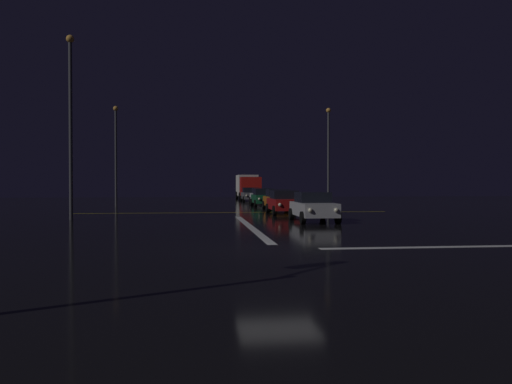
{
  "coord_description": "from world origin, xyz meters",
  "views": [
    {
      "loc": [
        -2.5,
        -15.47,
        2.04
      ],
      "look_at": [
        0.7,
        11.95,
        1.57
      ],
      "focal_mm": 35.81,
      "sensor_mm": 36.0,
      "label": 1
    }
  ],
  "objects_px": {
    "sedan_orange": "(278,199)",
    "sedan_white": "(261,196)",
    "sedan_silver": "(313,207)",
    "streetlamp_right_far": "(328,149)",
    "streetlamp_left_far": "(116,149)",
    "sedan_green": "(264,197)",
    "box_truck": "(248,186)",
    "streetlamp_left_near": "(71,115)",
    "sedan_gray": "(251,194)",
    "sedan_red": "(284,202)"
  },
  "relations": [
    {
      "from": "sedan_green",
      "to": "streetlamp_left_near",
      "type": "distance_m",
      "value": 20.39
    },
    {
      "from": "sedan_gray",
      "to": "box_truck",
      "type": "bearing_deg",
      "value": 86.59
    },
    {
      "from": "box_truck",
      "to": "streetlamp_left_near",
      "type": "distance_m",
      "value": 36.69
    },
    {
      "from": "sedan_orange",
      "to": "streetlamp_left_far",
      "type": "height_order",
      "value": "streetlamp_left_far"
    },
    {
      "from": "sedan_green",
      "to": "streetlamp_left_far",
      "type": "relative_size",
      "value": 0.5
    },
    {
      "from": "sedan_gray",
      "to": "streetlamp_left_far",
      "type": "bearing_deg",
      "value": -140.71
    },
    {
      "from": "sedan_red",
      "to": "streetlamp_left_far",
      "type": "xyz_separation_m",
      "value": [
        -12.69,
        12.36,
        4.25
      ]
    },
    {
      "from": "box_truck",
      "to": "streetlamp_left_far",
      "type": "height_order",
      "value": "streetlamp_left_far"
    },
    {
      "from": "sedan_gray",
      "to": "streetlamp_right_far",
      "type": "bearing_deg",
      "value": -60.26
    },
    {
      "from": "sedan_orange",
      "to": "sedan_gray",
      "type": "distance_m",
      "value": 17.58
    },
    {
      "from": "streetlamp_left_far",
      "to": "streetlamp_right_far",
      "type": "relative_size",
      "value": 0.98
    },
    {
      "from": "sedan_orange",
      "to": "sedan_white",
      "type": "relative_size",
      "value": 1.0
    },
    {
      "from": "sedan_gray",
      "to": "sedan_silver",
      "type": "bearing_deg",
      "value": -89.56
    },
    {
      "from": "sedan_white",
      "to": "sedan_gray",
      "type": "xyz_separation_m",
      "value": [
        -0.39,
        6.11,
        0.0
      ]
    },
    {
      "from": "sedan_green",
      "to": "sedan_red",
      "type": "bearing_deg",
      "value": -90.64
    },
    {
      "from": "sedan_green",
      "to": "streetlamp_left_far",
      "type": "xyz_separation_m",
      "value": [
        -12.82,
        0.96,
        4.25
      ]
    },
    {
      "from": "sedan_orange",
      "to": "streetlamp_left_far",
      "type": "distance_m",
      "value": 15.5
    },
    {
      "from": "sedan_green",
      "to": "streetlamp_left_far",
      "type": "height_order",
      "value": "streetlamp_left_far"
    },
    {
      "from": "streetlamp_left_far",
      "to": "streetlamp_left_near",
      "type": "xyz_separation_m",
      "value": [
        0.0,
        -16.0,
        0.79
      ]
    },
    {
      "from": "box_truck",
      "to": "streetlamp_right_far",
      "type": "bearing_deg",
      "value": -72.71
    },
    {
      "from": "box_truck",
      "to": "streetlamp_right_far",
      "type": "xyz_separation_m",
      "value": [
        5.58,
        -17.94,
        3.43
      ]
    },
    {
      "from": "streetlamp_left_near",
      "to": "sedan_orange",
      "type": "bearing_deg",
      "value": 34.3
    },
    {
      "from": "sedan_white",
      "to": "streetlamp_left_near",
      "type": "relative_size",
      "value": 0.42
    },
    {
      "from": "sedan_silver",
      "to": "sedan_gray",
      "type": "xyz_separation_m",
      "value": [
        -0.23,
        29.46,
        0.0
      ]
    },
    {
      "from": "streetlamp_right_far",
      "to": "streetlamp_left_near",
      "type": "distance_m",
      "value": 24.78
    },
    {
      "from": "sedan_green",
      "to": "streetlamp_right_far",
      "type": "xyz_separation_m",
      "value": [
        6.08,
        0.96,
        4.33
      ]
    },
    {
      "from": "sedan_orange",
      "to": "sedan_gray",
      "type": "xyz_separation_m",
      "value": [
        -0.25,
        17.58,
        0.0
      ]
    },
    {
      "from": "sedan_silver",
      "to": "box_truck",
      "type": "xyz_separation_m",
      "value": [
        0.21,
        36.85,
        0.91
      ]
    },
    {
      "from": "sedan_white",
      "to": "streetlamp_right_far",
      "type": "bearing_deg",
      "value": -38.18
    },
    {
      "from": "sedan_silver",
      "to": "sedan_orange",
      "type": "xyz_separation_m",
      "value": [
        0.02,
        11.87,
        0.0
      ]
    },
    {
      "from": "sedan_white",
      "to": "streetlamp_right_far",
      "type": "xyz_separation_m",
      "value": [
        5.63,
        -4.43,
        4.33
      ]
    },
    {
      "from": "sedan_green",
      "to": "streetlamp_right_far",
      "type": "height_order",
      "value": "streetlamp_right_far"
    },
    {
      "from": "sedan_orange",
      "to": "box_truck",
      "type": "bearing_deg",
      "value": 89.57
    },
    {
      "from": "streetlamp_left_far",
      "to": "streetlamp_left_near",
      "type": "distance_m",
      "value": 16.02
    },
    {
      "from": "sedan_silver",
      "to": "streetlamp_left_far",
      "type": "xyz_separation_m",
      "value": [
        -13.11,
        18.91,
        4.25
      ]
    },
    {
      "from": "sedan_silver",
      "to": "sedan_green",
      "type": "height_order",
      "value": "same"
    },
    {
      "from": "sedan_silver",
      "to": "sedan_green",
      "type": "relative_size",
      "value": 1.0
    },
    {
      "from": "box_truck",
      "to": "sedan_silver",
      "type": "bearing_deg",
      "value": -90.33
    },
    {
      "from": "sedan_silver",
      "to": "streetlamp_left_far",
      "type": "height_order",
      "value": "streetlamp_left_far"
    },
    {
      "from": "streetlamp_left_far",
      "to": "streetlamp_left_near",
      "type": "bearing_deg",
      "value": -90.0
    },
    {
      "from": "sedan_red",
      "to": "streetlamp_right_far",
      "type": "relative_size",
      "value": 0.49
    },
    {
      "from": "streetlamp_right_far",
      "to": "streetlamp_left_near",
      "type": "bearing_deg",
      "value": -139.75
    },
    {
      "from": "sedan_green",
      "to": "streetlamp_left_near",
      "type": "xyz_separation_m",
      "value": [
        -12.82,
        -15.04,
        5.04
      ]
    },
    {
      "from": "sedan_silver",
      "to": "sedan_red",
      "type": "distance_m",
      "value": 6.56
    },
    {
      "from": "streetlamp_left_far",
      "to": "streetlamp_right_far",
      "type": "height_order",
      "value": "streetlamp_right_far"
    },
    {
      "from": "sedan_gray",
      "to": "sedan_red",
      "type": "bearing_deg",
      "value": -90.47
    },
    {
      "from": "sedan_orange",
      "to": "sedan_white",
      "type": "bearing_deg",
      "value": 89.31
    },
    {
      "from": "sedan_gray",
      "to": "sedan_orange",
      "type": "bearing_deg",
      "value": -89.18
    },
    {
      "from": "sedan_green",
      "to": "box_truck",
      "type": "xyz_separation_m",
      "value": [
        0.5,
        18.9,
        0.91
      ]
    },
    {
      "from": "sedan_silver",
      "to": "streetlamp_right_far",
      "type": "xyz_separation_m",
      "value": [
        5.79,
        18.91,
        4.33
      ]
    }
  ]
}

